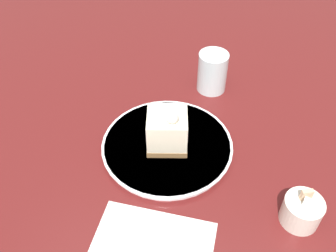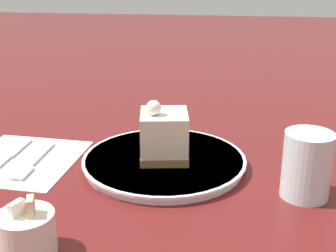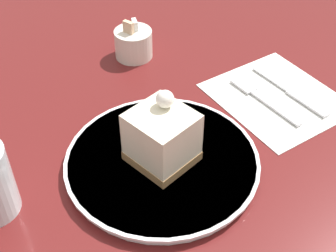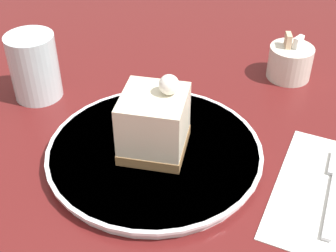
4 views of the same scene
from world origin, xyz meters
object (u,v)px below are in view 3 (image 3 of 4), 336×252
plate (164,161)px  fork (259,96)px  sugar_bowl (133,43)px  knife (295,95)px  cake_slice (164,136)px

plate → fork: 0.22m
sugar_bowl → knife: bearing=-62.2°
plate → cake_slice: bearing=-172.4°
fork → knife: same height
plate → knife: plate is taller
fork → sugar_bowl: bearing=113.2°
knife → fork: bearing=148.3°
cake_slice → fork: (0.22, 0.02, -0.05)m
plate → knife: bearing=-2.2°
plate → sugar_bowl: sugar_bowl is taller
cake_slice → sugar_bowl: (0.13, 0.26, -0.03)m
fork → knife: 0.06m
plate → sugar_bowl: 0.29m
plate → cake_slice: 0.05m
fork → sugar_bowl: size_ratio=2.02×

